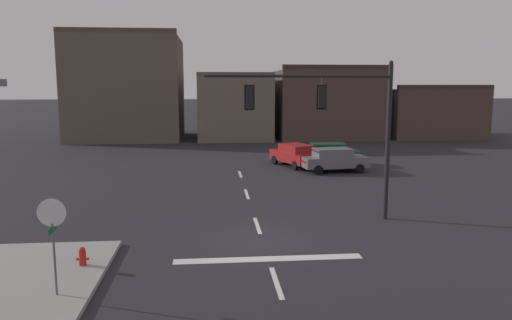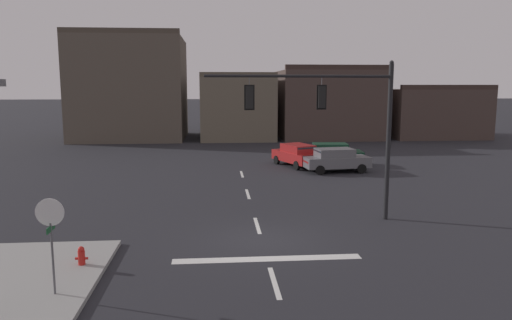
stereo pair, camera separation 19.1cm
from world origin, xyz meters
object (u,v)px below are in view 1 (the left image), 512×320
Objects in this scene: signal_mast_near_side at (337,114)px; car_lot_middle at (334,159)px; stop_sign at (52,224)px; car_lot_nearside at (329,153)px; car_lot_farside at (295,155)px; fire_hydrant at (83,260)px.

signal_mast_near_side is 12.84m from car_lot_middle.
signal_mast_near_side reaches higher than stop_sign.
car_lot_nearside is 0.96× the size of car_lot_farside.
car_lot_nearside is at bearing 6.42° from car_lot_farside.
fire_hydrant is at bearing -152.98° from signal_mast_near_side.
stop_sign is (-9.54, -6.98, -2.47)m from signal_mast_near_side.
car_lot_farside is 6.34× the size of fire_hydrant.
car_lot_middle is at bearing 53.40° from fire_hydrant.
fire_hydrant is (-9.40, -4.79, -4.28)m from signal_mast_near_side.
car_lot_middle is at bearing -49.51° from car_lot_farside.
fire_hydrant is at bearing -126.60° from car_lot_middle.
stop_sign is 25.37m from car_lot_nearside.
car_lot_middle is at bearing -97.63° from car_lot_nearside.
car_lot_nearside is at bearing 59.32° from stop_sign.
car_lot_farside reaches higher than fire_hydrant.
car_lot_nearside is at bearing 82.37° from car_lot_middle.
signal_mast_near_side is 12.07m from stop_sign.
car_lot_nearside is 2.63m from car_lot_farside.
signal_mast_near_side is 15.01m from car_lot_farside.
stop_sign is at bearing -115.63° from car_lot_farside.
car_lot_middle is (-0.39, -2.90, 0.00)m from car_lot_nearside.
car_lot_middle is 3.43m from car_lot_farside.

